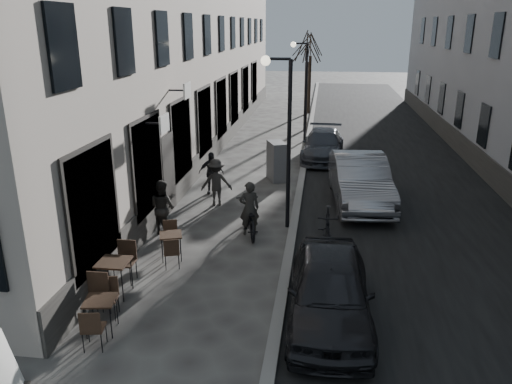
% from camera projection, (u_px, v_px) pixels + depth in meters
% --- Properties ---
extents(ground, '(120.00, 120.00, 0.00)m').
position_uv_depth(ground, '(264.00, 344.00, 9.71)').
color(ground, '#3C3836').
rests_on(ground, ground).
extents(road, '(7.30, 60.00, 0.00)m').
position_uv_depth(road, '(382.00, 152.00, 24.24)').
color(road, black).
rests_on(road, ground).
extents(kerb, '(0.25, 60.00, 0.12)m').
position_uv_depth(kerb, '(307.00, 149.00, 24.69)').
color(kerb, slate).
rests_on(kerb, ground).
extents(streetlamp_near, '(0.90, 0.28, 5.09)m').
position_uv_depth(streetlamp_near, '(283.00, 125.00, 14.36)').
color(streetlamp_near, black).
rests_on(streetlamp_near, ground).
extents(streetlamp_far, '(0.90, 0.28, 5.09)m').
position_uv_depth(streetlamp_far, '(303.00, 81.00, 25.63)').
color(streetlamp_far, black).
rests_on(streetlamp_far, ground).
extents(tree_near, '(2.40, 2.40, 5.70)m').
position_uv_depth(tree_near, '(307.00, 48.00, 27.96)').
color(tree_near, black).
rests_on(tree_near, ground).
extents(tree_far, '(2.40, 2.40, 5.70)m').
position_uv_depth(tree_far, '(311.00, 44.00, 33.59)').
color(tree_far, black).
rests_on(tree_far, ground).
extents(bistro_set_a, '(0.68, 1.50, 0.86)m').
position_uv_depth(bistro_set_a, '(101.00, 312.00, 9.97)').
color(bistro_set_a, black).
rests_on(bistro_set_a, ground).
extents(bistro_set_b, '(0.69, 1.69, 1.00)m').
position_uv_depth(bistro_set_b, '(115.00, 274.00, 11.33)').
color(bistro_set_b, black).
rests_on(bistro_set_b, ground).
extents(bistro_set_c, '(0.81, 1.45, 0.83)m').
position_uv_depth(bistro_set_c, '(171.00, 244.00, 13.13)').
color(bistro_set_c, black).
rests_on(bistro_set_c, ground).
extents(sign_board, '(0.53, 0.71, 1.12)m').
position_uv_depth(sign_board, '(7.00, 374.00, 8.20)').
color(sign_board, black).
rests_on(sign_board, ground).
extents(utility_cabinet, '(0.91, 1.16, 1.54)m').
position_uv_depth(utility_cabinet, '(277.00, 161.00, 19.75)').
color(utility_cabinet, slate).
rests_on(utility_cabinet, ground).
extents(bicycle, '(1.15, 2.00, 0.99)m').
position_uv_depth(bicycle, '(249.00, 218.00, 14.65)').
color(bicycle, black).
rests_on(bicycle, ground).
extents(cyclist_rider, '(0.68, 0.54, 1.62)m').
position_uv_depth(cyclist_rider, '(249.00, 208.00, 14.55)').
color(cyclist_rider, '#292724').
rests_on(cyclist_rider, ground).
extents(pedestrian_near, '(1.00, 0.94, 1.64)m').
position_uv_depth(pedestrian_near, '(163.00, 207.00, 14.60)').
color(pedestrian_near, black).
rests_on(pedestrian_near, ground).
extents(pedestrian_mid, '(1.15, 0.80, 1.63)m').
position_uv_depth(pedestrian_mid, '(216.00, 182.00, 16.94)').
color(pedestrian_mid, '#2D2B28').
rests_on(pedestrian_mid, ground).
extents(pedestrian_far, '(0.94, 0.47, 1.55)m').
position_uv_depth(pedestrian_far, '(211.00, 173.00, 18.15)').
color(pedestrian_far, black).
rests_on(pedestrian_far, ground).
extents(car_near, '(1.76, 4.24, 1.43)m').
position_uv_depth(car_near, '(330.00, 290.00, 10.26)').
color(car_near, black).
rests_on(car_near, ground).
extents(car_mid, '(2.18, 5.17, 1.66)m').
position_uv_depth(car_mid, '(360.00, 180.00, 17.15)').
color(car_mid, gray).
rests_on(car_mid, ground).
extents(car_far, '(2.03, 4.60, 1.31)m').
position_uv_depth(car_far, '(323.00, 145.00, 22.88)').
color(car_far, '#373A41').
rests_on(car_far, ground).
extents(moped, '(0.56, 1.90, 1.14)m').
position_uv_depth(moped, '(327.00, 230.00, 13.65)').
color(moped, black).
rests_on(moped, ground).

